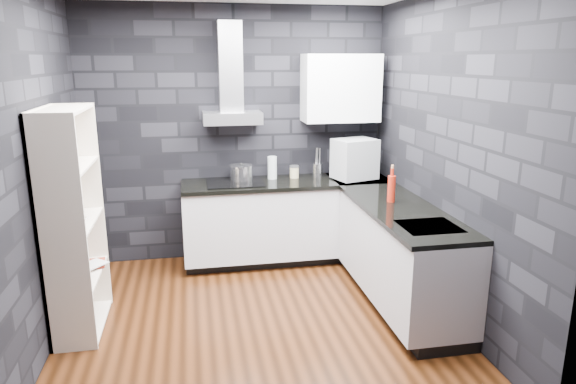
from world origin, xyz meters
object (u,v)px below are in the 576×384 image
object	(u,v)px
red_bottle	(391,189)
appliance_garage	(355,159)
storage_jar	(294,172)
glass_vase	(272,168)
bookshelf	(73,223)
utensil_crock	(317,170)
fruit_bowl	(69,223)
pot	(241,173)

from	to	relation	value
red_bottle	appliance_garage	bearing A→B (deg)	93.56
storage_jar	red_bottle	size ratio (longest dim) A/B	0.49
glass_vase	bookshelf	bearing A→B (deg)	-145.57
storage_jar	bookshelf	bearing A→B (deg)	-148.87
utensil_crock	fruit_bowl	xyz separation A→B (m)	(-2.28, -1.35, -0.03)
pot	fruit_bowl	xyz separation A→B (m)	(-1.45, -1.32, -0.04)
pot	utensil_crock	bearing A→B (deg)	2.20
pot	glass_vase	xyz separation A→B (m)	(0.34, 0.02, 0.04)
glass_vase	utensil_crock	distance (m)	0.50
storage_jar	glass_vase	bearing A→B (deg)	-179.94
bookshelf	pot	bearing A→B (deg)	25.97
glass_vase	bookshelf	distance (m)	2.16
glass_vase	fruit_bowl	distance (m)	2.23
utensil_crock	bookshelf	world-z (taller)	bookshelf
glass_vase	fruit_bowl	world-z (taller)	glass_vase
red_bottle	bookshelf	size ratio (longest dim) A/B	0.13
pot	appliance_garage	distance (m)	1.21
appliance_garage	fruit_bowl	size ratio (longest dim) A/B	1.74
bookshelf	fruit_bowl	xyz separation A→B (m)	(0.00, -0.12, 0.04)
storage_jar	utensil_crock	distance (m)	0.26
glass_vase	appliance_garage	distance (m)	0.88
storage_jar	pot	bearing A→B (deg)	-177.69
pot	fruit_bowl	world-z (taller)	pot
glass_vase	appliance_garage	world-z (taller)	appliance_garage
utensil_crock	fruit_bowl	world-z (taller)	utensil_crock
pot	red_bottle	xyz separation A→B (m)	(1.24, -1.08, 0.04)
glass_vase	bookshelf	world-z (taller)	bookshelf
utensil_crock	red_bottle	bearing A→B (deg)	-69.91
appliance_garage	fruit_bowl	world-z (taller)	appliance_garage
appliance_garage	red_bottle	world-z (taller)	appliance_garage
pot	utensil_crock	xyz separation A→B (m)	(0.84, 0.03, -0.01)
utensil_crock	red_bottle	distance (m)	1.19
pot	appliance_garage	bearing A→B (deg)	-8.56
glass_vase	storage_jar	bearing A→B (deg)	0.06
appliance_garage	bookshelf	distance (m)	2.83
appliance_garage	storage_jar	bearing A→B (deg)	144.87
glass_vase	appliance_garage	size ratio (longest dim) A/B	0.58
storage_jar	utensil_crock	bearing A→B (deg)	1.97
appliance_garage	red_bottle	bearing A→B (deg)	-103.30
storage_jar	fruit_bowl	xyz separation A→B (m)	(-2.02, -1.35, -0.02)
glass_vase	storage_jar	xyz separation A→B (m)	(0.24, 0.00, -0.06)
glass_vase	red_bottle	world-z (taller)	glass_vase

